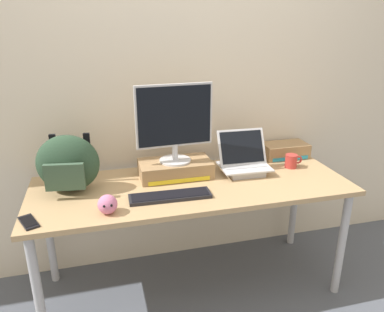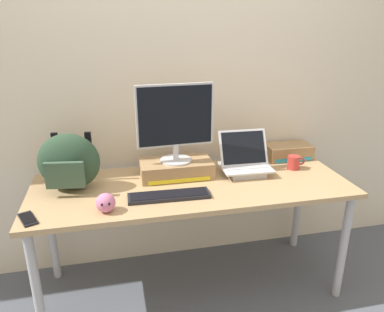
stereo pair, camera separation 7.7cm
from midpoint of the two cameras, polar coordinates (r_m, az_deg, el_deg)
name	(u,v)px [view 1 (the left image)]	position (r m, az deg, el deg)	size (l,w,h in m)	color
ground_plane	(192,285)	(2.66, -0.88, -19.13)	(20.00, 20.00, 0.00)	#515660
back_wall	(175,81)	(2.53, -3.56, 11.43)	(7.00, 0.10, 2.60)	beige
desk	(192,194)	(2.29, -0.97, -5.92)	(1.91, 0.71, 0.75)	tan
toner_box_yellow	(175,169)	(2.35, -3.52, -1.95)	(0.45, 0.24, 0.10)	#9E7A51
desktop_monitor	(175,122)	(2.25, -3.68, 5.28)	(0.48, 0.20, 0.48)	silver
open_laptop	(244,165)	(2.42, 7.04, -1.33)	(0.32, 0.25, 0.26)	#ADADB2
external_keyboard	(170,196)	(2.09, -4.42, -6.14)	(0.46, 0.14, 0.02)	black
messenger_backpack	(68,164)	(2.23, -19.42, -1.15)	(0.38, 0.28, 0.34)	#28422D
coffee_mug	(292,161)	(2.57, 14.18, -0.75)	(0.12, 0.08, 0.09)	#B2332D
cell_phone	(29,222)	(2.03, -24.78, -9.16)	(0.12, 0.16, 0.01)	black
plush_toy	(108,204)	(1.97, -13.92, -7.20)	(0.10, 0.10, 0.10)	#CC7099
toner_box_cyan	(285,150)	(2.75, 13.23, 0.87)	(0.32, 0.18, 0.10)	#9E7A51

